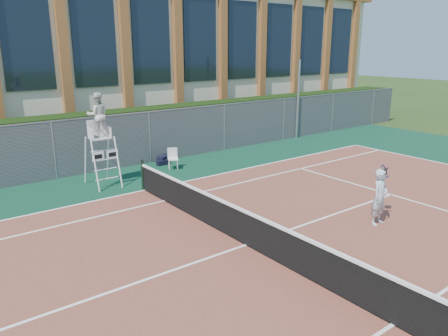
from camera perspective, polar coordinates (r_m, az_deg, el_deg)
ground at (r=11.22m, az=2.92°, el=-10.14°), size 120.00×120.00×0.00m
apron at (r=11.92m, az=-0.21°, el=-8.47°), size 36.00×20.00×0.01m
tennis_court at (r=11.21m, az=2.92°, el=-10.04°), size 23.77×10.97×0.02m
tennis_net at (r=11.00m, az=2.95°, el=-7.62°), size 0.10×11.30×1.10m
fence at (r=18.14m, az=-15.26°, el=3.06°), size 40.00×0.06×2.20m
hedge at (r=19.24m, az=-16.63°, el=3.65°), size 40.00×1.40×2.20m
building at (r=26.48m, az=-23.53°, el=12.78°), size 45.00×10.60×8.22m
steel_pole at (r=24.13m, az=9.63°, el=8.79°), size 0.12×0.12×4.20m
umpire_chair at (r=15.97m, az=-16.15°, el=6.33°), size 0.94×1.45×3.38m
plastic_chair at (r=17.96m, az=-6.71°, el=1.47°), size 0.54×0.54×0.87m
sports_bag_near at (r=19.00m, az=-7.82°, el=1.16°), size 0.83×0.66×0.33m
sports_bag_far at (r=18.69m, az=-8.02°, el=0.70°), size 0.52×0.23×0.21m
tennis_player at (r=12.91m, az=19.68°, el=-3.57°), size 0.92×0.64×1.61m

